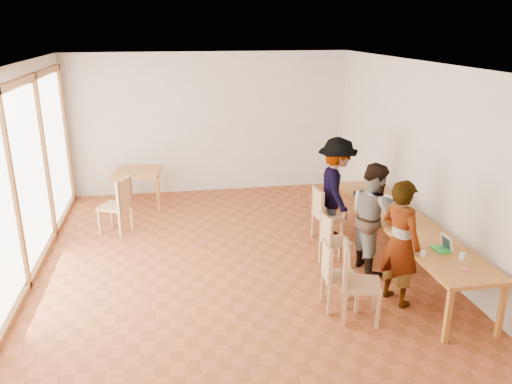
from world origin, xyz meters
TOP-DOWN VIEW (x-y plane):
  - ground at (0.00, 0.00)m, footprint 8.00×8.00m
  - wall_back at (0.00, 4.00)m, footprint 6.00×0.10m
  - wall_front at (0.00, -4.00)m, footprint 6.00×0.10m
  - wall_right at (3.00, 0.00)m, footprint 0.10×8.00m
  - window_wall at (-2.96, 0.00)m, footprint 0.10×8.00m
  - ceiling at (0.00, 0.00)m, footprint 6.00×8.00m
  - communal_table at (2.50, -0.22)m, footprint 0.80×4.00m
  - side_table at (-1.56, 3.20)m, footprint 0.90×0.90m
  - chair_near at (1.26, -1.47)m, footprint 0.58×0.58m
  - chair_mid at (1.11, -1.19)m, footprint 0.45×0.45m
  - chair_far at (1.44, -0.07)m, footprint 0.45×0.45m
  - chair_empty at (1.61, 0.90)m, footprint 0.48×0.48m
  - chair_spare at (-1.80, 1.83)m, footprint 0.63×0.63m
  - person_near at (1.99, -1.18)m, footprint 0.61×0.73m
  - person_mid at (2.03, -0.20)m, footprint 0.68×0.85m
  - person_far at (1.85, 0.96)m, footprint 0.78×1.21m
  - laptop_near at (2.54, -1.29)m, footprint 0.22×0.25m
  - laptop_mid at (2.52, -0.29)m, footprint 0.28×0.31m
  - laptop_far at (2.49, 0.33)m, footprint 0.27×0.28m
  - yellow_mug at (2.43, 0.87)m, footprint 0.15×0.15m
  - green_bottle at (2.71, 1.30)m, footprint 0.07×0.07m
  - clear_glass at (2.63, -1.58)m, footprint 0.07×0.07m
  - condiment_cup at (2.20, -1.40)m, footprint 0.08×0.08m
  - pink_phone at (2.51, -1.86)m, footprint 0.05×0.10m
  - black_pouch at (2.24, 0.82)m, footprint 0.16×0.26m

SIDE VIEW (x-z plane):
  - ground at x=0.00m, z-range 0.00..0.00m
  - chair_far at x=1.44m, z-range 0.29..0.74m
  - chair_mid at x=1.11m, z-range 0.31..0.79m
  - chair_empty at x=1.61m, z-range 0.32..0.82m
  - chair_near at x=1.26m, z-range 0.35..0.88m
  - chair_spare at x=-1.80m, z-range 0.35..0.89m
  - side_table at x=-1.56m, z-range 0.29..1.04m
  - communal_table at x=2.50m, z-range 0.33..1.08m
  - pink_phone at x=2.51m, z-range 0.75..0.76m
  - condiment_cup at x=2.20m, z-range 0.75..0.81m
  - clear_glass at x=2.63m, z-range 0.75..0.84m
  - black_pouch at x=2.24m, z-range 0.75..0.84m
  - yellow_mug at x=2.43m, z-range 0.75..0.86m
  - laptop_far at x=2.49m, z-range 0.71..0.90m
  - laptop_near at x=2.54m, z-range 0.71..0.90m
  - laptop_mid at x=2.52m, z-range 0.70..0.93m
  - person_mid at x=2.03m, z-range 0.00..1.65m
  - person_near at x=1.99m, z-range 0.00..1.70m
  - person_far at x=1.85m, z-range 0.00..1.77m
  - green_bottle at x=2.71m, z-range 0.75..1.03m
  - wall_back at x=0.00m, z-range 0.00..3.00m
  - wall_front at x=0.00m, z-range 0.00..3.00m
  - wall_right at x=3.00m, z-range 0.00..3.00m
  - window_wall at x=-2.96m, z-range 0.00..3.00m
  - ceiling at x=0.00m, z-range 3.00..3.04m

